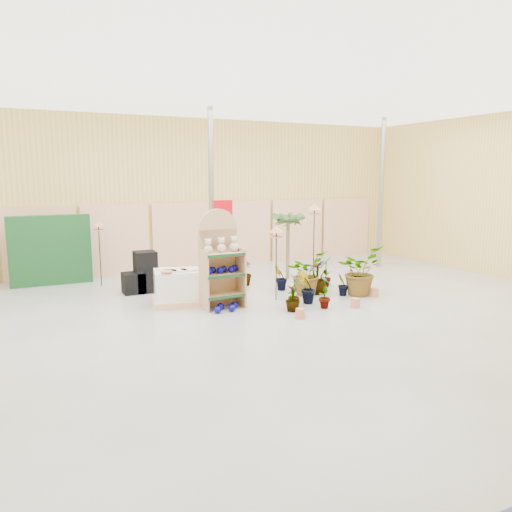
{
  "coord_description": "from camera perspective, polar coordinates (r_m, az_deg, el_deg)",
  "views": [
    {
      "loc": [
        -4.58,
        -8.53,
        2.82
      ],
      "look_at": [
        0.3,
        1.5,
        1.0
      ],
      "focal_mm": 35.0,
      "sensor_mm": 36.0,
      "label": 1
    }
  ],
  "objects": [
    {
      "name": "bird_table_front",
      "position": [
        11.14,
        2.35,
        2.79
      ],
      "size": [
        0.34,
        0.34,
        1.69
      ],
      "color": "black",
      "rests_on": "ground"
    },
    {
      "name": "palm",
      "position": [
        13.52,
        3.68,
        4.18
      ],
      "size": [
        0.7,
        0.7,
        1.89
      ],
      "color": "brown",
      "rests_on": "ground"
    },
    {
      "name": "potted_plant_2",
      "position": [
        11.9,
        5.78,
        -1.94
      ],
      "size": [
        1.21,
        1.16,
        1.03
      ],
      "primitive_type": "imported",
      "rotation": [
        0.0,
        0.0,
        0.52
      ],
      "color": "#2D4C22",
      "rests_on": "ground"
    },
    {
      "name": "potted_plant_3",
      "position": [
        12.0,
        7.04,
        -2.4
      ],
      "size": [
        0.65,
        0.65,
        0.82
      ],
      "primitive_type": "imported",
      "rotation": [
        0.0,
        0.0,
        3.9
      ],
      "color": "#2D4C22",
      "rests_on": "ground"
    },
    {
      "name": "gazing_balls_shelf",
      "position": [
        10.61,
        -3.92,
        -1.57
      ],
      "size": [
        0.78,
        0.27,
        0.15
      ],
      "color": "#090675",
      "rests_on": "display_shelf"
    },
    {
      "name": "potted_plant_7",
      "position": [
        10.45,
        4.22,
        -4.82
      ],
      "size": [
        0.32,
        0.32,
        0.56
      ],
      "primitive_type": "imported",
      "rotation": [
        0.0,
        0.0,
        1.57
      ],
      "color": "#2D4C22",
      "rests_on": "ground"
    },
    {
      "name": "potted_plant_10",
      "position": [
        12.04,
        11.74,
        -1.64
      ],
      "size": [
        1.34,
        1.27,
        1.17
      ],
      "primitive_type": "imported",
      "rotation": [
        0.0,
        0.0,
        0.44
      ],
      "color": "#2D4C22",
      "rests_on": "ground"
    },
    {
      "name": "potted_plant_8",
      "position": [
        10.71,
        7.88,
        -3.91
      ],
      "size": [
        0.46,
        0.5,
        0.79
      ],
      "primitive_type": "imported",
      "rotation": [
        0.0,
        0.0,
        1.02
      ],
      "color": "#2D4C22",
      "rests_on": "ground"
    },
    {
      "name": "gazing_balls_floor",
      "position": [
        10.52,
        -3.42,
        -5.87
      ],
      "size": [
        0.63,
        0.39,
        0.15
      ],
      "color": "#090675",
      "rests_on": "ground"
    },
    {
      "name": "bird_table_back",
      "position": [
        13.19,
        -17.56,
        3.34
      ],
      "size": [
        0.34,
        0.34,
        1.68
      ],
      "color": "black",
      "rests_on": "ground"
    },
    {
      "name": "charcoal_planters",
      "position": [
        12.36,
        -12.95,
        -2.18
      ],
      "size": [
        0.8,
        0.5,
        1.0
      ],
      "color": "black",
      "rests_on": "ground"
    },
    {
      "name": "potted_plant_5",
      "position": [
        12.3,
        2.81,
        -2.47
      ],
      "size": [
        0.41,
        0.37,
        0.64
      ],
      "primitive_type": "imported",
      "rotation": [
        0.0,
        0.0,
        3.4
      ],
      "color": "#2D4C22",
      "rests_on": "ground"
    },
    {
      "name": "trellis_stock",
      "position": [
        13.89,
        -22.46,
        0.61
      ],
      "size": [
        2.0,
        0.3,
        1.8
      ],
      "primitive_type": "cube",
      "color": "#12411C",
      "rests_on": "ground"
    },
    {
      "name": "display_shelf",
      "position": [
        10.69,
        -4.17,
        -0.75
      ],
      "size": [
        0.9,
        0.58,
        2.11
      ],
      "rotation": [
        0.0,
        0.0,
        0.03
      ],
      "color": "tan",
      "rests_on": "ground"
    },
    {
      "name": "room",
      "position": [
        10.51,
        -0.07,
        5.96
      ],
      "size": [
        15.2,
        12.1,
        4.7
      ],
      "color": "gray",
      "rests_on": "ground"
    },
    {
      "name": "potted_plant_1",
      "position": [
        11.09,
        5.78,
        -3.62
      ],
      "size": [
        0.48,
        0.43,
        0.71
      ],
      "primitive_type": "imported",
      "rotation": [
        0.0,
        0.0,
        2.78
      ],
      "color": "#2D4C22",
      "rests_on": "ground"
    },
    {
      "name": "offer_sign",
      "position": [
        12.49,
        -3.8,
        3.5
      ],
      "size": [
        0.5,
        0.08,
        2.2
      ],
      "color": "gray",
      "rests_on": "ground"
    },
    {
      "name": "pallet_stack",
      "position": [
        11.09,
        -8.97,
        -3.55
      ],
      "size": [
        1.24,
        1.1,
        0.8
      ],
      "rotation": [
        0.0,
        0.0,
        -0.21
      ],
      "color": "tan",
      "rests_on": "ground"
    },
    {
      "name": "bird_table_right",
      "position": [
        12.68,
        6.69,
        5.22
      ],
      "size": [
        0.34,
        0.34,
        2.09
      ],
      "color": "black",
      "rests_on": "ground"
    },
    {
      "name": "potted_plant_11",
      "position": [
        12.81,
        -1.41,
        -1.84
      ],
      "size": [
        0.52,
        0.52,
        0.71
      ],
      "primitive_type": "imported",
      "rotation": [
        0.0,
        0.0,
        0.42
      ],
      "color": "#2D4C22",
      "rests_on": "ground"
    },
    {
      "name": "potted_plant_9",
      "position": [
        11.91,
        9.87,
        -3.22
      ],
      "size": [
        0.38,
        0.37,
        0.54
      ],
      "primitive_type": "imported",
      "rotation": [
        0.0,
        0.0,
        3.74
      ],
      "color": "#2D4C22",
      "rests_on": "ground"
    },
    {
      "name": "teddy_bears",
      "position": [
        10.55,
        -3.88,
        1.16
      ],
      "size": [
        0.78,
        0.2,
        0.32
      ],
      "color": "beige",
      "rests_on": "display_shelf"
    },
    {
      "name": "potted_plant_4",
      "position": [
        12.79,
        8.0,
        -1.71
      ],
      "size": [
        0.49,
        0.51,
        0.81
      ],
      "primitive_type": "imported",
      "rotation": [
        0.0,
        0.0,
        4.07
      ],
      "color": "#2D4C22",
      "rests_on": "ground"
    },
    {
      "name": "potted_plant_0",
      "position": [
        10.7,
        4.37,
        -3.82
      ],
      "size": [
        0.46,
        0.51,
        0.8
      ],
      "primitive_type": "imported",
      "rotation": [
        0.0,
        0.0,
        1.06
      ],
      "color": "#2D4C22",
      "rests_on": "ground"
    }
  ]
}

